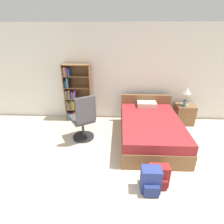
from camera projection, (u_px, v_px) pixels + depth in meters
ground_plane at (143, 219)px, 2.43m from camera, size 14.00×14.00×0.00m
wall_back at (133, 74)px, 4.82m from camera, size 9.00×0.06×2.60m
bookshelf at (75, 94)px, 4.93m from camera, size 0.74×0.27×1.60m
bed at (150, 128)px, 4.16m from camera, size 1.36×2.08×0.80m
office_chair at (84, 120)px, 4.00m from camera, size 0.69×0.72×1.14m
nightstand at (184, 114)px, 4.90m from camera, size 0.49×0.47×0.55m
table_lamp at (187, 92)px, 4.61m from camera, size 0.21×0.21×0.49m
water_bottle at (185, 103)px, 4.65m from camera, size 0.08×0.08×0.20m
backpack_red at (159, 176)px, 2.90m from camera, size 0.33×0.23×0.40m
backpack_blue at (151, 181)px, 2.79m from camera, size 0.31×0.29×0.44m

